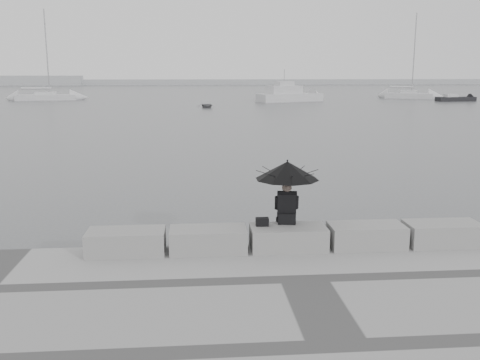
{
  "coord_description": "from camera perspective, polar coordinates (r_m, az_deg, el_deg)",
  "views": [
    {
      "loc": [
        -1.93,
        -11.19,
        4.24
      ],
      "look_at": [
        -0.74,
        3.0,
        1.31
      ],
      "focal_mm": 40.0,
      "sensor_mm": 36.0,
      "label": 1
    }
  ],
  "objects": [
    {
      "name": "stone_block_far_right",
      "position": [
        12.49,
        20.79,
        -5.4
      ],
      "size": [
        1.6,
        0.8,
        0.5
      ],
      "primitive_type": "cube",
      "color": "gray",
      "rests_on": "promenade"
    },
    {
      "name": "ground",
      "position": [
        12.12,
        4.73,
        -8.9
      ],
      "size": [
        360.0,
        360.0,
        0.0
      ],
      "primitive_type": "plane",
      "color": "#4B4E51",
      "rests_on": "ground"
    },
    {
      "name": "stone_block_right",
      "position": [
        11.86,
        13.32,
        -5.82
      ],
      "size": [
        1.6,
        0.8,
        0.5
      ],
      "primitive_type": "cube",
      "color": "gray",
      "rests_on": "promenade"
    },
    {
      "name": "dinghy",
      "position": [
        63.1,
        -3.58,
        7.94
      ],
      "size": [
        3.0,
        1.54,
        0.49
      ],
      "primitive_type": "imported",
      "rotation": [
        0.0,
        0.0,
        0.11
      ],
      "color": "gray",
      "rests_on": "ground"
    },
    {
      "name": "bag",
      "position": [
        11.39,
        2.38,
        -4.48
      ],
      "size": [
        0.27,
        0.15,
        0.17
      ],
      "primitive_type": "cube",
      "color": "black",
      "rests_on": "stone_block_centre"
    },
    {
      "name": "sailboat_right",
      "position": [
        88.08,
        17.54,
        8.65
      ],
      "size": [
        7.48,
        4.95,
        12.9
      ],
      "rotation": [
        0.0,
        0.0,
        -0.4
      ],
      "color": "silver",
      "rests_on": "ground"
    },
    {
      "name": "small_motorboat",
      "position": [
        82.17,
        22.02,
        8.03
      ],
      "size": [
        5.71,
        2.23,
        1.1
      ],
      "rotation": [
        0.0,
        0.0,
        0.12
      ],
      "color": "black",
      "rests_on": "ground"
    },
    {
      "name": "motor_cruiser",
      "position": [
        75.62,
        5.33,
        9.01
      ],
      "size": [
        9.77,
        6.24,
        4.5
      ],
      "rotation": [
        0.0,
        0.0,
        0.4
      ],
      "color": "silver",
      "rests_on": "ground"
    },
    {
      "name": "distant_landmass",
      "position": [
        165.86,
        -7.04,
        10.35
      ],
      "size": [
        180.0,
        8.0,
        2.8
      ],
      "color": "#A7AAAD",
      "rests_on": "ground"
    },
    {
      "name": "stone_block_far_left",
      "position": [
        11.39,
        -12.05,
        -6.5
      ],
      "size": [
        1.6,
        0.8,
        0.5
      ],
      "primitive_type": "cube",
      "color": "gray",
      "rests_on": "promenade"
    },
    {
      "name": "stone_block_left",
      "position": [
        11.3,
        -3.41,
        -6.4
      ],
      "size": [
        1.6,
        0.8,
        0.5
      ],
      "primitive_type": "cube",
      "color": "gray",
      "rests_on": "promenade"
    },
    {
      "name": "sailboat_left",
      "position": [
        83.54,
        -19.98,
        8.35
      ],
      "size": [
        8.57,
        3.57,
        12.9
      ],
      "rotation": [
        0.0,
        0.0,
        0.14
      ],
      "color": "silver",
      "rests_on": "ground"
    },
    {
      "name": "stone_block_centre",
      "position": [
        11.46,
        5.17,
        -6.17
      ],
      "size": [
        1.6,
        0.8,
        0.5
      ],
      "primitive_type": "cube",
      "color": "gray",
      "rests_on": "promenade"
    },
    {
      "name": "seated_person",
      "position": [
        11.41,
        5.06,
        0.44
      ],
      "size": [
        1.37,
        1.37,
        1.39
      ],
      "rotation": [
        0.0,
        0.0,
        -0.15
      ],
      "color": "black",
      "rests_on": "stone_block_centre"
    }
  ]
}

